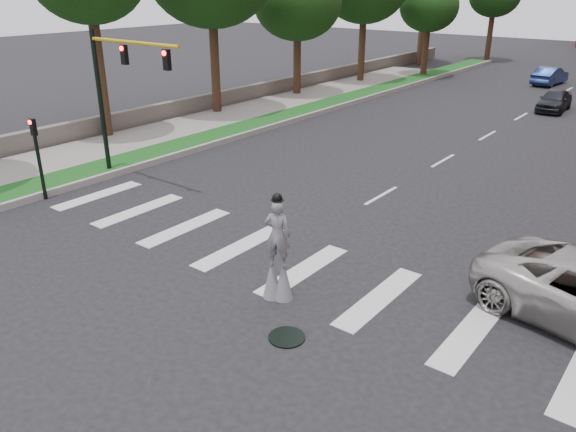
{
  "coord_description": "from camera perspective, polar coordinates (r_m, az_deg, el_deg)",
  "views": [
    {
      "loc": [
        10.02,
        -10.94,
        7.99
      ],
      "look_at": [
        0.82,
        0.84,
        1.7
      ],
      "focal_mm": 35.0,
      "sensor_mm": 36.0,
      "label": 1
    }
  ],
  "objects": [
    {
      "name": "ground_plane",
      "position": [
        16.85,
        -3.99,
        -5.54
      ],
      "size": [
        160.0,
        160.0,
        0.0
      ],
      "primitive_type": "plane",
      "color": "black",
      "rests_on": "ground"
    },
    {
      "name": "grass_median",
      "position": [
        38.5,
        3.13,
        11.0
      ],
      "size": [
        2.0,
        60.0,
        0.25
      ],
      "primitive_type": "cube",
      "color": "#154919",
      "rests_on": "ground"
    },
    {
      "name": "median_curb",
      "position": [
        37.92,
        4.46,
        10.81
      ],
      "size": [
        0.2,
        60.0,
        0.28
      ],
      "primitive_type": "cube",
      "color": "#989893",
      "rests_on": "ground"
    },
    {
      "name": "sidewalk_left",
      "position": [
        33.2,
        -11.33,
        8.61
      ],
      "size": [
        4.0,
        60.0,
        0.18
      ],
      "primitive_type": "cube",
      "color": "gray",
      "rests_on": "ground"
    },
    {
      "name": "stone_wall",
      "position": [
        43.25,
        -1.41,
        12.91
      ],
      "size": [
        0.5,
        56.0,
        1.1
      ],
      "primitive_type": "cube",
      "color": "#5D5850",
      "rests_on": "ground"
    },
    {
      "name": "manhole",
      "position": [
        13.88,
        -0.13,
        -12.21
      ],
      "size": [
        0.9,
        0.9,
        0.04
      ],
      "primitive_type": "cylinder",
      "color": "black",
      "rests_on": "ground"
    },
    {
      "name": "traffic_signal",
      "position": [
        24.52,
        -17.11,
        12.84
      ],
      "size": [
        5.3,
        0.23,
        6.2
      ],
      "color": "black",
      "rests_on": "ground"
    },
    {
      "name": "secondary_signal",
      "position": [
        23.63,
        -24.1,
        6.0
      ],
      "size": [
        0.25,
        0.21,
        3.23
      ],
      "color": "black",
      "rests_on": "ground"
    },
    {
      "name": "stilt_performer",
      "position": [
        14.88,
        -1.06,
        -4.14
      ],
      "size": [
        0.82,
        0.68,
        3.04
      ],
      "rotation": [
        0.0,
        0.0,
        3.51
      ],
      "color": "#352015",
      "rests_on": "ground"
    },
    {
      "name": "car_near",
      "position": [
        41.62,
        25.45,
        10.57
      ],
      "size": [
        1.8,
        4.16,
        1.4
      ],
      "primitive_type": "imported",
      "rotation": [
        0.0,
        0.0,
        0.04
      ],
      "color": "black",
      "rests_on": "ground"
    },
    {
      "name": "car_mid",
      "position": [
        52.32,
        25.07,
        12.78
      ],
      "size": [
        1.98,
        4.55,
        1.46
      ],
      "primitive_type": "imported",
      "rotation": [
        0.0,
        0.0,
        3.04
      ],
      "color": "navy",
      "rests_on": "ground"
    },
    {
      "name": "tree_3",
      "position": [
        42.47,
        0.97,
        20.88
      ],
      "size": [
        6.3,
        6.3,
        9.26
      ],
      "color": "#352015",
      "rests_on": "ground"
    },
    {
      "name": "tree_6",
      "position": [
        52.75,
        14.16,
        19.9
      ],
      "size": [
        5.04,
        5.04,
        8.07
      ],
      "color": "#352015",
      "rests_on": "ground"
    }
  ]
}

